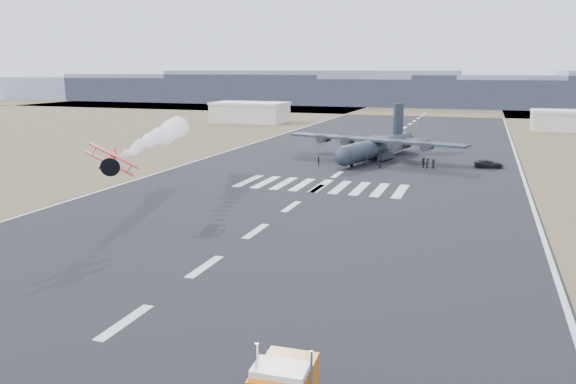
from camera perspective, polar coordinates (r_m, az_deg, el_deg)
The scene contains 21 objects.
ground at distance 41.84m, azimuth -16.24°, elevation -12.58°, with size 500.00×500.00×0.00m, color black.
scrub_far at distance 262.15m, azimuth 14.33°, elevation 8.14°, with size 500.00×80.00×0.00m, color brown.
runway_markings at distance 94.98m, azimuth 5.03°, elevation 1.78°, with size 60.00×260.00×0.01m, color silver, non-canonical shape.
ridge_seg_a at distance 363.28m, azimuth -17.91°, elevation 10.01°, with size 150.00×50.00×13.00m, color slate.
ridge_seg_b at distance 328.44m, azimuth -8.66°, elevation 10.45°, with size 150.00×50.00×15.00m, color slate.
ridge_seg_c at distance 303.68m, azimuth 2.44°, elevation 10.62°, with size 150.00×50.00×17.00m, color slate.
ridge_seg_d at distance 291.68m, azimuth 14.94°, elevation 9.77°, with size 150.00×50.00×13.00m, color slate.
hangar_left at distance 191.34m, azimuth -3.88°, elevation 8.11°, with size 24.50×14.50×6.70m.
hangar_right at distance 182.64m, azimuth 26.64°, elevation 6.52°, with size 20.50×12.50×5.90m.
aerobatic_biplane at distance 63.13m, azimuth -17.57°, elevation 3.16°, with size 4.92×5.32×4.18m.
smoke_trail at distance 88.58m, azimuth -11.91°, elevation 6.10°, with size 11.34×31.55×3.58m.
transport_aircraft at distance 111.90m, azimuth 9.06°, elevation 4.67°, with size 36.05×29.46×10.51m.
support_vehicle at distance 107.77m, azimuth 19.73°, elevation 2.73°, with size 2.31×5.01×1.39m, color black.
crew_a at distance 104.16m, azimuth 9.09°, elevation 3.09°, with size 0.64×0.53×1.76m, color black.
crew_b at distance 103.80m, azimuth 14.02°, elevation 2.83°, with size 0.83×0.51×1.70m, color black.
crew_c at distance 102.92m, azimuth 8.01°, elevation 3.04°, with size 1.20×0.56×1.86m, color black.
crew_d at distance 104.08m, azimuth 3.12°, elevation 3.17°, with size 0.93×0.48×1.59m, color black.
crew_e at distance 104.03m, azimuth 14.55°, elevation 2.83°, with size 0.84×0.52×1.72m, color black.
crew_f at distance 104.16m, azimuth 13.58°, elevation 2.91°, with size 1.67×0.54×1.80m, color black.
crew_g at distance 109.00m, azimuth 4.82°, elevation 3.57°, with size 0.59×0.48×1.61m, color black.
crew_h at distance 102.08m, azimuth 9.30°, elevation 2.84°, with size 0.77×0.47×1.58m, color black.
Camera 1 is at (22.75, -30.59, 17.25)m, focal length 35.00 mm.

